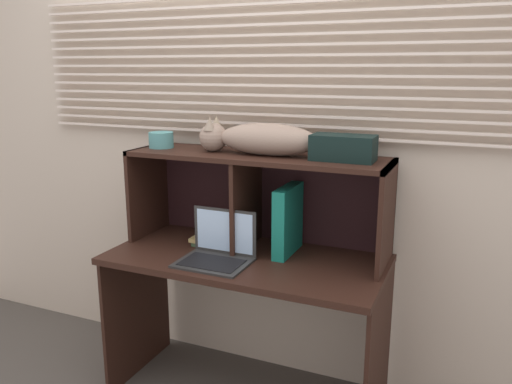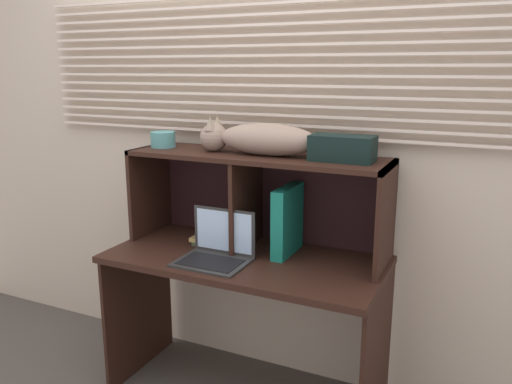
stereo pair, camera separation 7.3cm
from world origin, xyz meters
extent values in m
cube|color=beige|center=(0.00, 0.55, 1.25)|extent=(4.40, 0.04, 2.50)
cube|color=silver|center=(0.00, 0.50, 1.26)|extent=(2.66, 0.02, 0.01)
cube|color=silver|center=(0.00, 0.50, 1.31)|extent=(2.66, 0.02, 0.01)
cube|color=silver|center=(0.00, 0.50, 1.35)|extent=(2.66, 0.02, 0.01)
cube|color=silver|center=(0.00, 0.50, 1.40)|extent=(2.66, 0.02, 0.01)
cube|color=silver|center=(0.00, 0.50, 1.45)|extent=(2.66, 0.02, 0.01)
cube|color=silver|center=(0.00, 0.50, 1.49)|extent=(2.66, 0.02, 0.01)
cube|color=silver|center=(0.00, 0.50, 1.54)|extent=(2.66, 0.02, 0.01)
cube|color=silver|center=(0.00, 0.50, 1.59)|extent=(2.66, 0.02, 0.01)
cube|color=silver|center=(0.00, 0.50, 1.63)|extent=(2.66, 0.02, 0.01)
cube|color=silver|center=(0.00, 0.50, 1.68)|extent=(2.66, 0.02, 0.01)
cube|color=silver|center=(0.00, 0.50, 1.72)|extent=(2.66, 0.02, 0.01)
cube|color=silver|center=(0.00, 0.50, 1.77)|extent=(2.66, 0.02, 0.01)
cube|color=silver|center=(0.00, 0.50, 1.82)|extent=(2.66, 0.02, 0.01)
cube|color=silver|center=(0.00, 0.50, 1.86)|extent=(2.66, 0.02, 0.01)
cube|color=black|center=(0.00, 0.21, 0.72)|extent=(1.27, 0.61, 0.03)
cube|color=black|center=(-0.63, 0.21, 0.35)|extent=(0.02, 0.55, 0.70)
cube|color=black|center=(0.63, 0.21, 0.35)|extent=(0.02, 0.55, 0.70)
cube|color=black|center=(0.00, 0.33, 1.18)|extent=(1.23, 0.35, 0.02)
cube|color=black|center=(-0.61, 0.33, 0.96)|extent=(0.02, 0.35, 0.46)
cube|color=black|center=(0.61, 0.33, 0.96)|extent=(0.02, 0.35, 0.46)
cube|color=black|center=(-0.05, 0.33, 0.95)|extent=(0.02, 0.33, 0.43)
cube|color=black|center=(0.00, 0.50, 0.96)|extent=(1.23, 0.01, 0.46)
ellipsoid|color=gray|center=(0.06, 0.33, 1.26)|extent=(0.48, 0.17, 0.15)
sphere|color=gray|center=(-0.22, 0.33, 1.25)|extent=(0.13, 0.13, 0.13)
cone|color=gray|center=(-0.22, 0.29, 1.32)|extent=(0.06, 0.06, 0.06)
cone|color=gray|center=(-0.22, 0.36, 1.32)|extent=(0.06, 0.06, 0.06)
cylinder|color=gray|center=(0.38, 0.33, 1.22)|extent=(0.22, 0.06, 0.06)
cube|color=#2C2C2C|center=(-0.09, 0.06, 0.74)|extent=(0.31, 0.24, 0.01)
cube|color=#2C2C2C|center=(-0.09, 0.18, 0.85)|extent=(0.31, 0.01, 0.21)
cube|color=#ADD1F9|center=(-0.09, 0.18, 0.85)|extent=(0.28, 0.00, 0.19)
cube|color=black|center=(-0.09, 0.05, 0.74)|extent=(0.27, 0.17, 0.00)
cube|color=#157666|center=(0.16, 0.33, 0.89)|extent=(0.06, 0.26, 0.32)
cube|color=#496B48|center=(-0.21, 0.33, 0.74)|extent=(0.18, 0.21, 0.02)
cube|color=tan|center=(-0.22, 0.32, 0.76)|extent=(0.18, 0.21, 0.02)
cylinder|color=teal|center=(-0.51, 0.33, 1.23)|extent=(0.12, 0.12, 0.08)
cube|color=black|center=(0.41, 0.33, 1.24)|extent=(0.27, 0.14, 0.11)
camera|label=1|loc=(0.93, -1.83, 1.58)|focal=36.28mm
camera|label=2|loc=(1.00, -1.80, 1.58)|focal=36.28mm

